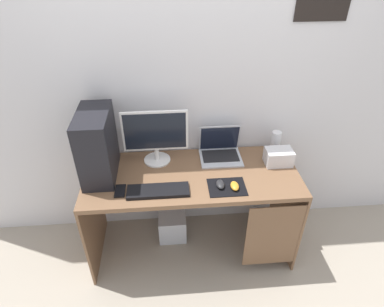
% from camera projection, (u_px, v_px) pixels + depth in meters
% --- Properties ---
extents(ground_plane, '(8.00, 8.00, 0.00)m').
position_uv_depth(ground_plane, '(192.00, 245.00, 2.81)').
color(ground_plane, '#9E9384').
extents(wall_back, '(4.00, 0.05, 2.60)m').
position_uv_depth(wall_back, '(188.00, 86.00, 2.38)').
color(wall_back, silver).
rests_on(wall_back, ground_plane).
extents(desk, '(1.56, 0.64, 0.78)m').
position_uv_depth(desk, '(195.00, 191.00, 2.46)').
color(desk, brown).
rests_on(desk, ground_plane).
extents(pc_tower, '(0.21, 0.43, 0.49)m').
position_uv_depth(pc_tower, '(97.00, 145.00, 2.25)').
color(pc_tower, black).
rests_on(pc_tower, desk).
extents(monitor, '(0.48, 0.20, 0.43)m').
position_uv_depth(monitor, '(155.00, 136.00, 2.38)').
color(monitor, white).
rests_on(monitor, desk).
extents(laptop, '(0.32, 0.25, 0.25)m').
position_uv_depth(laptop, '(220.00, 151.00, 2.54)').
color(laptop, '#B7BCC6').
rests_on(laptop, desk).
extents(speaker, '(0.07, 0.07, 0.18)m').
position_uv_depth(speaker, '(275.00, 142.00, 2.57)').
color(speaker, silver).
rests_on(speaker, desk).
extents(projector, '(0.20, 0.14, 0.12)m').
position_uv_depth(projector, '(279.00, 157.00, 2.45)').
color(projector, silver).
rests_on(projector, desk).
extents(keyboard, '(0.42, 0.14, 0.02)m').
position_uv_depth(keyboard, '(158.00, 191.00, 2.20)').
color(keyboard, black).
rests_on(keyboard, desk).
extents(mousepad, '(0.26, 0.20, 0.00)m').
position_uv_depth(mousepad, '(227.00, 187.00, 2.25)').
color(mousepad, black).
rests_on(mousepad, desk).
extents(mouse_left, '(0.06, 0.10, 0.03)m').
position_uv_depth(mouse_left, '(220.00, 184.00, 2.24)').
color(mouse_left, '#232326').
rests_on(mouse_left, mousepad).
extents(mouse_right, '(0.06, 0.10, 0.03)m').
position_uv_depth(mouse_right, '(235.00, 186.00, 2.23)').
color(mouse_right, orange).
rests_on(mouse_right, mousepad).
extents(cell_phone, '(0.07, 0.13, 0.01)m').
position_uv_depth(cell_phone, '(120.00, 191.00, 2.21)').
color(cell_phone, black).
rests_on(cell_phone, desk).
extents(subwoofer, '(0.23, 0.23, 0.23)m').
position_uv_depth(subwoofer, '(172.00, 225.00, 2.85)').
color(subwoofer, '#B7BCC6').
rests_on(subwoofer, ground_plane).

